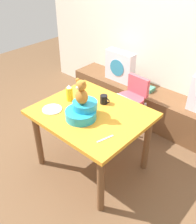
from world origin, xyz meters
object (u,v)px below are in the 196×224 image
Objects in this scene: book_stack at (147,88)px; highchair at (131,99)px; dining_table at (91,121)px; teddy_bear at (81,92)px; infant_seat_teal at (82,111)px; dinner_plate_near at (52,109)px; pillow_floral_left at (120,66)px; coffee_mug at (104,99)px; ketchup_bottle at (69,93)px.

highchair is (0.05, -0.44, 0.04)m from book_stack.
teddy_bear reaches higher than dining_table.
infant_seat_teal is 0.35m from dinner_plate_near.
teddy_bear is at bearing -66.93° from pillow_floral_left.
highchair is (0.51, -0.42, -0.16)m from pillow_floral_left.
coffee_mug reaches higher than highchair.
coffee_mug is (0.55, -0.98, 0.11)m from pillow_floral_left.
dining_table is 0.42m from dinner_plate_near.
pillow_floral_left is at bearing 113.07° from teddy_bear.
pillow_floral_left is 1.45m from dinner_plate_near.
dining_table is at bearing 87.97° from teddy_bear.
teddy_bear is (-0.00, -0.13, 0.39)m from dining_table.
teddy_bear is at bearing -86.89° from highchair.
highchair reaches higher than book_stack.
coffee_mug is at bearing 91.75° from infant_seat_teal.
dinner_plate_near is at bearing -160.50° from teddy_bear.
book_stack is 1.08× the size of ketchup_bottle.
coffee_mug is at bearing -60.68° from pillow_floral_left.
dinner_plate_near is (-0.31, -0.45, -0.04)m from coffee_mug.
dining_table is 0.26m from coffee_mug.
highchair is at bearing 93.11° from teddy_bear.
ketchup_bottle reaches higher than pillow_floral_left.
coffee_mug is (-0.01, 0.34, -0.02)m from infant_seat_teal.
highchair is at bearing 93.11° from infant_seat_teal.
coffee_mug is (-0.01, 0.21, 0.16)m from dining_table.
teddy_bear is at bearing -92.03° from dining_table.
dinner_plate_near is (-0.32, -0.11, -0.27)m from teddy_bear.
infant_seat_teal reaches higher than book_stack.
book_stack is 1.49m from dinner_plate_near.
ketchup_bottle is at bearing -78.74° from pillow_floral_left.
teddy_bear is 0.40m from ketchup_bottle.
teddy_bear is (0.05, -0.90, 0.50)m from highchair.
dinner_plate_near reaches higher than book_stack.
dinner_plate_near is (0.24, -1.43, 0.07)m from pillow_floral_left.
dining_table is at bearing -64.59° from pillow_floral_left.
teddy_bear is 0.41m from coffee_mug.
infant_seat_teal reaches higher than highchair.
infant_seat_teal is (0.10, -1.34, 0.33)m from book_stack.
ketchup_bottle reaches higher than coffee_mug.
pillow_floral_left is 0.56× the size of highchair.
ketchup_bottle is (-0.33, 0.01, 0.20)m from dining_table.
teddy_bear is (-0.00, -0.00, 0.21)m from infant_seat_teal.
pillow_floral_left is 0.68m from highchair.
book_stack is at bearing 96.69° from highchair.
infant_seat_teal reaches higher than dinner_plate_near.
teddy_bear reaches higher than ketchup_bottle.
dinner_plate_near is (0.01, -0.25, -0.08)m from ketchup_bottle.
dinner_plate_near is (-0.32, -0.24, 0.12)m from dining_table.
dinner_plate_near is at bearing -98.59° from book_stack.
infant_seat_teal is 0.36m from ketchup_bottle.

